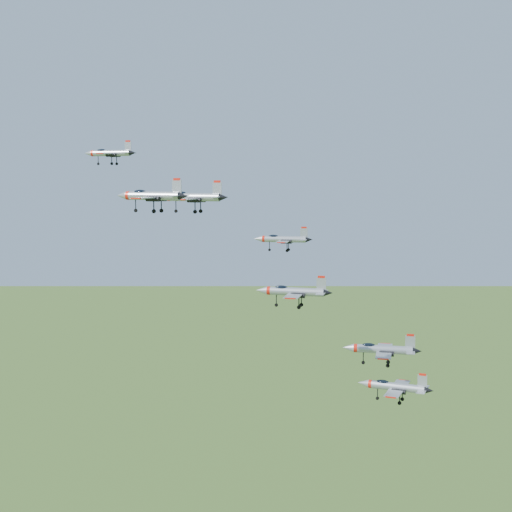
% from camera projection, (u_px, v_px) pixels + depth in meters
% --- Properties ---
extents(jet_lead, '(11.44, 9.48, 3.06)m').
position_uv_depth(jet_lead, '(109.00, 153.00, 141.10)').
color(jet_lead, '#989EA3').
extents(jet_left_high, '(13.96, 11.52, 3.74)m').
position_uv_depth(jet_left_high, '(191.00, 197.00, 127.98)').
color(jet_left_high, '#989EA3').
extents(jet_right_high, '(12.70, 10.43, 3.40)m').
position_uv_depth(jet_right_high, '(151.00, 196.00, 110.33)').
color(jet_right_high, '#989EA3').
extents(jet_left_low, '(10.43, 8.76, 2.80)m').
position_uv_depth(jet_left_low, '(282.00, 239.00, 124.31)').
color(jet_left_low, '#989EA3').
extents(jet_right_low, '(12.36, 10.31, 3.30)m').
position_uv_depth(jet_right_low, '(293.00, 291.00, 112.03)').
color(jet_right_low, '#989EA3').
extents(jet_trail, '(12.45, 10.24, 3.34)m').
position_uv_depth(jet_trail, '(394.00, 386.00, 116.04)').
color(jet_trail, '#989EA3').
extents(jet_extra, '(13.81, 11.57, 3.70)m').
position_uv_depth(jet_extra, '(381.00, 349.00, 124.57)').
color(jet_extra, '#989EA3').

